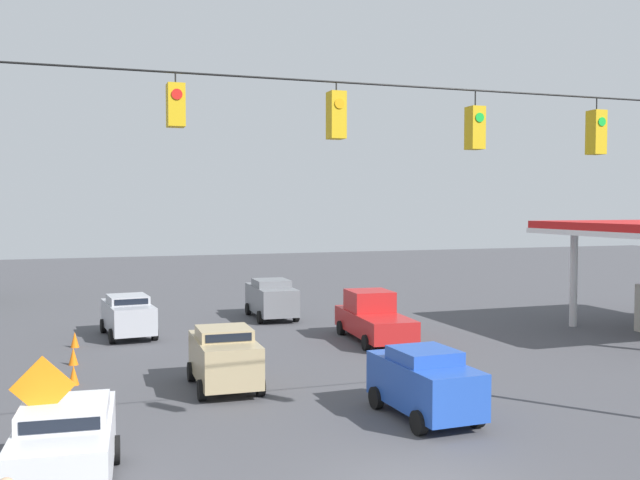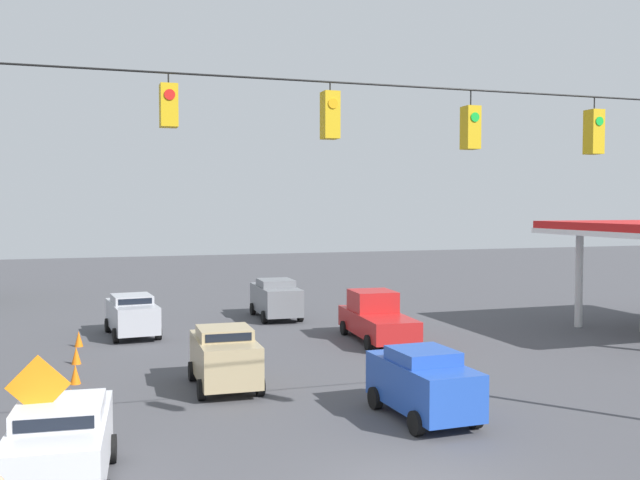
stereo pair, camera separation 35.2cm
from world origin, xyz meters
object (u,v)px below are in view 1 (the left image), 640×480
Objects in this scene: traffic_cone_nearest at (67,439)px; traffic_cone_fifth at (75,340)px; sedan_white_parked_shoulder at (65,445)px; traffic_cone_third at (74,375)px; pickup_truck_red_oncoming_far at (373,318)px; traffic_cone_second at (71,401)px; sedan_blue_crossing_near at (424,382)px; overhead_signal_span at (412,214)px; sedan_silver_withflow_far at (128,315)px; sedan_grey_oncoming_deep at (271,298)px; work_zone_sign at (43,397)px; traffic_cone_fourth at (73,356)px; sedan_tan_withflow_mid at (224,357)px.

traffic_cone_fifth is (-0.16, -13.13, 0.00)m from traffic_cone_nearest.
sedan_white_parked_shoulder is 6.87× the size of traffic_cone_third.
traffic_cone_second is at bearing 29.59° from pickup_truck_red_oncoming_far.
sedan_blue_crossing_near is 6.08× the size of traffic_cone_nearest.
sedan_silver_withflow_far is at bearing -76.62° from overhead_signal_span.
sedan_grey_oncoming_deep is (-2.84, -21.94, -4.63)m from overhead_signal_span.
sedan_grey_oncoming_deep is 14.76m from traffic_cone_third.
work_zone_sign reaches higher than pickup_truck_red_oncoming_far.
sedan_grey_oncoming_deep is 17.31m from traffic_cone_second.
overhead_signal_span is 30.01× the size of traffic_cone_fourth.
sedan_blue_crossing_near is at bearing 132.98° from sedan_tan_withflow_mid.
traffic_cone_nearest is at bearing -30.85° from overhead_signal_span.
sedan_blue_crossing_near is 6.08× the size of traffic_cone_third.
traffic_cone_nearest is 2.97m from work_zone_sign.
sedan_silver_withflow_far is at bearing 21.06° from sedan_grey_oncoming_deep.
sedan_grey_oncoming_deep is 6.93× the size of traffic_cone_third.
overhead_signal_span is at bearing 122.29° from traffic_cone_third.
traffic_cone_fourth is (9.19, -10.02, -0.68)m from sedan_blue_crossing_near.
sedan_grey_oncoming_deep is 1.58× the size of work_zone_sign.
sedan_tan_withflow_mid is 6.01× the size of traffic_cone_second.
traffic_cone_nearest is 1.00× the size of traffic_cone_fourth.
sedan_grey_oncoming_deep is (-0.51, -18.06, 0.05)m from sedan_blue_crossing_near.
sedan_blue_crossing_near is 6.08× the size of traffic_cone_fifth.
sedan_silver_withflow_far is at bearing -99.30° from work_zone_sign.
sedan_blue_crossing_near reaches higher than sedan_white_parked_shoulder.
traffic_cone_fourth is (4.59, -5.09, -0.70)m from sedan_tan_withflow_mid.
overhead_signal_span reaches higher than sedan_blue_crossing_near.
traffic_cone_fifth is at bearing -12.04° from pickup_truck_red_oncoming_far.
sedan_white_parked_shoulder is 9.14m from traffic_cone_third.
sedan_white_parked_shoulder is 0.99× the size of sedan_grey_oncoming_deep.
traffic_cone_second is (6.91, -7.66, -5.36)m from overhead_signal_span.
traffic_cone_fifth is 15.65m from work_zone_sign.
sedan_tan_withflow_mid is at bearing 68.77° from sedan_grey_oncoming_deep.
sedan_blue_crossing_near is at bearing 73.90° from pickup_truck_red_oncoming_far.
overhead_signal_span is 30.01× the size of traffic_cone_nearest.
work_zone_sign is (9.72, 2.14, 0.99)m from sedan_blue_crossing_near.
overhead_signal_span is 11.62m from traffic_cone_second.
pickup_truck_red_oncoming_far is 14.23m from traffic_cone_second.
traffic_cone_third is at bearing 17.42° from pickup_truck_red_oncoming_far.
pickup_truck_red_oncoming_far reaches higher than sedan_grey_oncoming_deep.
sedan_silver_withflow_far is 15.15m from traffic_cone_nearest.
work_zone_sign reaches higher than traffic_cone_third.
traffic_cone_second is (12.36, 7.02, -0.65)m from pickup_truck_red_oncoming_far.
traffic_cone_fourth is (12.30, 0.78, -0.65)m from pickup_truck_red_oncoming_far.
sedan_white_parked_shoulder is at bearing 175.14° from work_zone_sign.
sedan_white_parked_shoulder reaches higher than traffic_cone_fifth.
traffic_cone_second is at bearing 88.70° from traffic_cone_third.
sedan_white_parked_shoulder is at bearing 89.38° from traffic_cone_second.
traffic_cone_nearest is (9.30, -0.28, -0.68)m from sedan_blue_crossing_near.
overhead_signal_span is at bearing 149.15° from traffic_cone_nearest.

